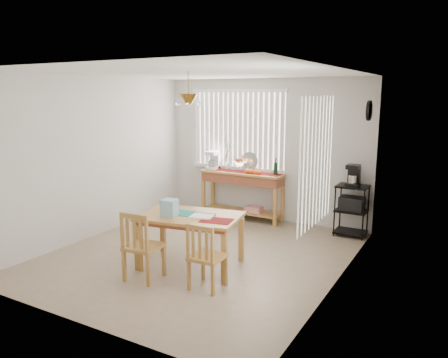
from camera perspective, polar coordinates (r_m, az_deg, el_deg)
The scene contains 10 objects.
ground at distance 6.51m, azimuth -3.20°, elevation -9.89°, with size 4.00×4.50×0.01m, color gray.
room_shell at distance 6.12m, azimuth -3.27°, elevation 5.15°, with size 4.20×4.70×2.70m.
sideboard at distance 8.15m, azimuth 2.45°, elevation -0.62°, with size 1.59×0.45×0.90m.
sideboard_items at distance 8.22m, azimuth 0.90°, elevation 2.03°, with size 1.51×0.38×0.69m.
wire_cart at distance 7.50m, azimuth 16.33°, elevation -3.35°, with size 0.50×0.40×0.85m.
cart_items at distance 7.41m, azimuth 16.55°, elevation 0.42°, with size 0.20×0.24×0.35m.
dining_table at distance 5.94m, azimuth -4.42°, elevation -5.47°, with size 1.47×1.09×0.72m.
table_items at distance 5.85m, azimuth -6.06°, elevation -4.06°, with size 1.09×0.48×0.23m.
chair_left at distance 5.62m, azimuth -10.68°, elevation -8.66°, with size 0.45×0.45×0.90m.
chair_right at distance 5.29m, azimuth -2.38°, elevation -10.13°, with size 0.39×0.39×0.83m.
Camera 1 is at (3.30, -5.11, 2.31)m, focal length 35.00 mm.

